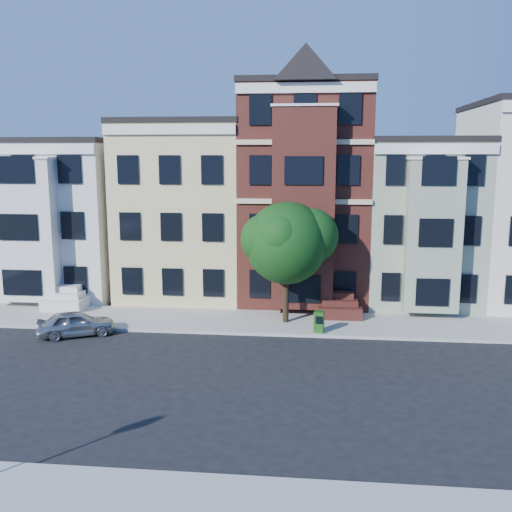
# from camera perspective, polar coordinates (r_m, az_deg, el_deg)

# --- Properties ---
(ground) EXTENTS (120.00, 120.00, 0.00)m
(ground) POSITION_cam_1_polar(r_m,az_deg,el_deg) (21.19, 3.97, -13.16)
(ground) COLOR black
(far_sidewalk) EXTENTS (60.00, 4.00, 0.15)m
(far_sidewalk) POSITION_cam_1_polar(r_m,az_deg,el_deg) (28.70, 4.52, -6.73)
(far_sidewalk) COLOR #9E9B93
(far_sidewalk) RESTS_ON ground
(house_white) EXTENTS (8.00, 9.00, 9.00)m
(house_white) POSITION_cam_1_polar(r_m,az_deg,el_deg) (37.56, -18.69, 3.65)
(house_white) COLOR silver
(house_white) RESTS_ON ground
(house_yellow) EXTENTS (7.00, 9.00, 10.00)m
(house_yellow) POSITION_cam_1_polar(r_m,az_deg,el_deg) (34.96, -6.68, 4.49)
(house_yellow) COLOR beige
(house_yellow) RESTS_ON ground
(house_brown) EXTENTS (7.00, 9.00, 12.00)m
(house_brown) POSITION_cam_1_polar(r_m,az_deg,el_deg) (34.06, 4.93, 6.06)
(house_brown) COLOR #401A14
(house_brown) RESTS_ON ground
(house_green) EXTENTS (6.00, 9.00, 9.00)m
(house_green) POSITION_cam_1_polar(r_m,az_deg,el_deg) (34.70, 15.70, 3.31)
(house_green) COLOR gray
(house_green) RESTS_ON ground
(street_tree) EXTENTS (7.89, 7.89, 7.40)m
(street_tree) POSITION_cam_1_polar(r_m,az_deg,el_deg) (27.84, 3.05, 0.74)
(street_tree) COLOR #134511
(street_tree) RESTS_ON far_sidewalk
(parked_car) EXTENTS (3.78, 2.76, 1.19)m
(parked_car) POSITION_cam_1_polar(r_m,az_deg,el_deg) (28.10, -17.56, -6.43)
(parked_car) COLOR #A1A4A9
(parked_car) RESTS_ON ground
(newspaper_box) EXTENTS (0.51, 0.47, 1.01)m
(newspaper_box) POSITION_cam_1_polar(r_m,az_deg,el_deg) (27.00, 6.32, -6.56)
(newspaper_box) COLOR #1E5A18
(newspaper_box) RESTS_ON far_sidewalk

